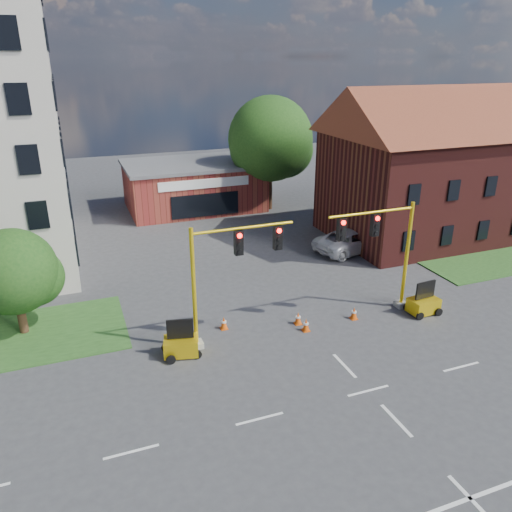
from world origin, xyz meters
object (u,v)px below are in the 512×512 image
(trailer_west, at_px, (181,345))
(pickup_white, at_px, (351,240))
(signal_mast_east, at_px, (383,246))
(trailer_east, at_px, (423,304))
(signal_mast_west, at_px, (227,269))

(trailer_west, height_order, pickup_white, trailer_west)
(signal_mast_east, bearing_deg, pickup_white, 67.69)
(trailer_east, bearing_deg, pickup_white, 78.11)
(trailer_west, bearing_deg, pickup_white, 45.35)
(trailer_west, distance_m, trailer_east, 13.55)
(trailer_west, height_order, trailer_east, trailer_east)
(signal_mast_west, relative_size, pickup_white, 1.05)
(trailer_east, height_order, pickup_white, trailer_east)
(signal_mast_west, xyz_separation_m, signal_mast_east, (8.71, 0.00, 0.00))
(signal_mast_west, distance_m, trailer_east, 11.57)
(signal_mast_west, height_order, pickup_white, signal_mast_west)
(signal_mast_east, height_order, trailer_east, signal_mast_east)
(signal_mast_west, bearing_deg, trailer_west, -170.52)
(trailer_west, bearing_deg, trailer_east, 10.79)
(signal_mast_east, relative_size, pickup_white, 1.05)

